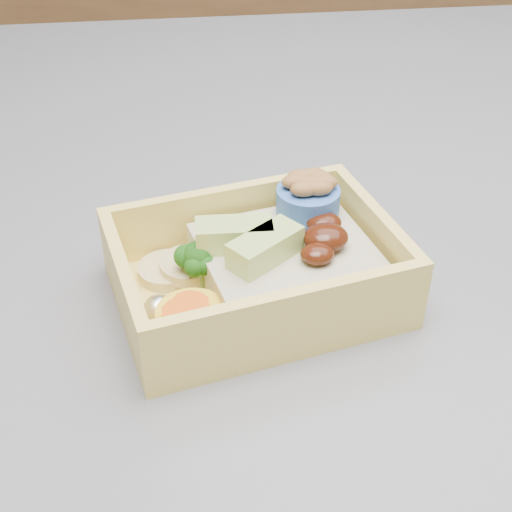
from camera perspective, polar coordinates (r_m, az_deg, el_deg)
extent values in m
cube|color=brown|center=(1.94, -7.77, 12.99)|extent=(3.20, 0.60, 0.90)
cube|color=#3D3D43|center=(0.57, -9.83, 3.18)|extent=(1.24, 0.84, 0.04)
cube|color=#F1D563|center=(0.45, 0.00, -2.99)|extent=(0.19, 0.16, 0.01)
cube|color=#F1D563|center=(0.48, -2.32, 3.37)|extent=(0.17, 0.04, 0.04)
cube|color=#F1D563|center=(0.39, 2.83, -5.22)|extent=(0.17, 0.04, 0.04)
cube|color=#F1D563|center=(0.46, 9.45, 1.54)|extent=(0.03, 0.11, 0.04)
cube|color=#F1D563|center=(0.42, -10.43, -2.72)|extent=(0.03, 0.11, 0.04)
cube|color=tan|center=(0.45, 2.50, -0.73)|extent=(0.12, 0.11, 0.03)
ellipsoid|color=#361308|center=(0.44, 5.59, 1.48)|extent=(0.03, 0.03, 0.02)
ellipsoid|color=#361308|center=(0.45, 5.45, 2.64)|extent=(0.03, 0.02, 0.01)
ellipsoid|color=#361308|center=(0.42, 4.92, 0.17)|extent=(0.02, 0.02, 0.01)
cube|color=#B3D36E|center=(0.42, 0.74, 0.70)|extent=(0.05, 0.05, 0.02)
cube|color=#B3D36E|center=(0.43, -1.75, 1.72)|extent=(0.05, 0.02, 0.02)
cylinder|color=#789F56|center=(0.45, -4.56, -1.75)|extent=(0.01, 0.01, 0.02)
sphere|color=#1B5313|center=(0.44, -4.67, 0.00)|extent=(0.02, 0.02, 0.02)
sphere|color=#1B5313|center=(0.44, -3.85, 0.27)|extent=(0.02, 0.02, 0.02)
sphere|color=#1B5313|center=(0.44, -5.65, -0.03)|extent=(0.02, 0.02, 0.02)
sphere|color=#1B5313|center=(0.43, -4.05, -0.71)|extent=(0.01, 0.01, 0.01)
sphere|color=#1B5313|center=(0.43, -4.92, -0.82)|extent=(0.01, 0.01, 0.01)
sphere|color=#1B5313|center=(0.44, -4.95, 0.32)|extent=(0.01, 0.01, 0.01)
cylinder|color=yellow|center=(0.41, -5.12, -5.37)|extent=(0.04, 0.04, 0.02)
cylinder|color=#E95B13|center=(0.41, -5.31, -3.93)|extent=(0.02, 0.02, 0.00)
cylinder|color=#E95B13|center=(0.40, -5.99, -4.50)|extent=(0.02, 0.02, 0.00)
cylinder|color=tan|center=(0.46, -7.10, -1.17)|extent=(0.04, 0.04, 0.01)
cylinder|color=tan|center=(0.45, -5.37, -0.77)|extent=(0.04, 0.04, 0.01)
ellipsoid|color=white|center=(0.47, -3.80, 0.62)|extent=(0.02, 0.02, 0.02)
ellipsoid|color=white|center=(0.42, -7.77, -4.25)|extent=(0.02, 0.02, 0.02)
cylinder|color=#3867C1|center=(0.47, 4.17, 4.32)|extent=(0.04, 0.04, 0.02)
ellipsoid|color=brown|center=(0.46, 4.25, 5.83)|extent=(0.02, 0.01, 0.01)
ellipsoid|color=brown|center=(0.46, 5.03, 6.23)|extent=(0.02, 0.01, 0.01)
ellipsoid|color=brown|center=(0.46, 3.15, 5.96)|extent=(0.02, 0.01, 0.01)
ellipsoid|color=brown|center=(0.45, 5.07, 5.45)|extent=(0.02, 0.01, 0.01)
ellipsoid|color=brown|center=(0.45, 3.87, 5.37)|extent=(0.02, 0.01, 0.01)
ellipsoid|color=brown|center=(0.46, 5.47, 5.85)|extent=(0.02, 0.01, 0.01)
ellipsoid|color=brown|center=(0.46, 3.58, 6.35)|extent=(0.02, 0.01, 0.01)
ellipsoid|color=brown|center=(0.47, 4.59, 6.46)|extent=(0.02, 0.01, 0.01)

